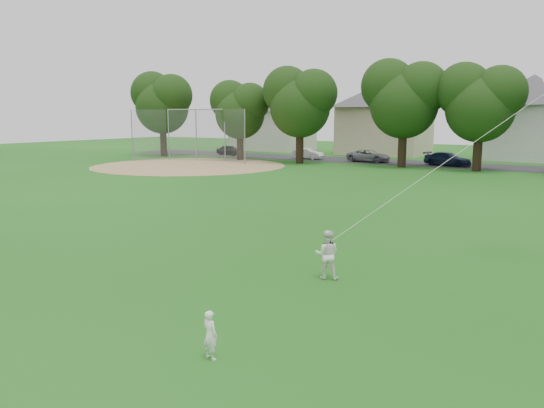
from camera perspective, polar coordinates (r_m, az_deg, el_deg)
The scene contains 10 objects.
ground at distance 12.90m, azimuth -4.07°, elevation -11.46°, with size 160.00×160.00×0.00m, color #1B5313.
street at distance 52.36m, azimuth 24.52°, elevation 3.54°, with size 90.00×7.00×0.01m, color #2D2D30.
dirt_infield at distance 50.43m, azimuth -8.87°, elevation 4.09°, with size 18.00×18.00×0.02m, color #9E7F51.
toddler at distance 10.45m, azimuth -6.68°, elevation -13.80°, with size 0.35×0.23×0.97m, color white.
older_boy at distance 15.22m, azimuth 5.94°, elevation -5.42°, with size 0.69×0.54×1.41m, color white.
kite at distance 16.26m, azimuth 18.02°, elevation 4.21°, with size 2.99×3.04×8.36m.
baseball_backstop at distance 55.41m, azimuth -8.40°, elevation 7.30°, with size 11.60×4.81×5.29m.
tree_row at distance 46.19m, azimuth 25.64°, elevation 10.62°, with size 82.87×9.04×10.01m.
parked_cars at distance 51.82m, azimuth 21.17°, elevation 4.39°, with size 57.21×2.32×1.26m.
house_row at distance 62.31m, azimuth 24.59°, elevation 9.16°, with size 77.68×14.11×10.43m.
Camera 1 is at (7.22, -9.65, 4.59)m, focal length 35.00 mm.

